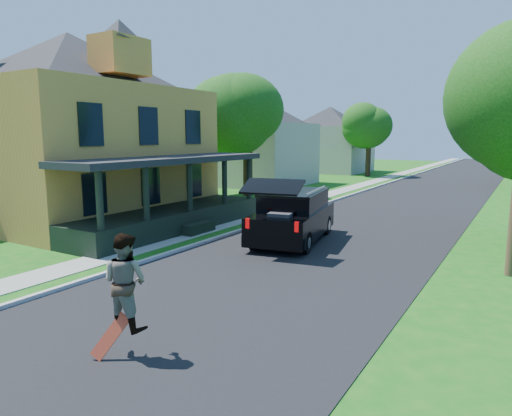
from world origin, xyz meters
The scene contains 13 objects.
ground centered at (0.00, 0.00, 0.00)m, with size 140.00×140.00×0.00m, color #115911.
street centered at (0.00, 20.00, 0.00)m, with size 8.00×120.00×0.02m, color black.
curb centered at (-4.05, 20.00, 0.00)m, with size 0.15×120.00×0.12m, color #ACABA6.
sidewalk centered at (-5.60, 20.00, 0.00)m, with size 1.30×120.00×0.03m, color #9D9D95.
front_walk centered at (-9.50, 6.00, 0.00)m, with size 6.50×1.20×0.03m, color #9D9D95.
main_house centered at (-12.80, 5.99, 4.92)m, with size 15.56×15.56×10.10m.
neighbor_house_mid centered at (-13.50, 24.00, 4.19)m, with size 12.78×12.78×8.30m.
neighbor_house_far centered at (-13.50, 40.00, 4.19)m, with size 12.78×12.78×8.30m.
black_suv centered at (-1.40, 6.72, 0.98)m, with size 3.01×5.80×2.57m.
skateboarder centered at (0.07, -3.00, 1.38)m, with size 0.93×0.76×1.78m.
skateboard centered at (-0.01, -3.33, 0.40)m, with size 0.57×0.50×0.85m.
tree_left_mid centered at (-10.14, 17.36, 6.20)m, with size 6.79×6.71×9.81m.
tree_left_far centered at (-7.87, 36.31, 5.15)m, with size 4.97×4.95×7.64m.
Camera 1 is at (6.21, -8.56, 3.98)m, focal length 32.00 mm.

